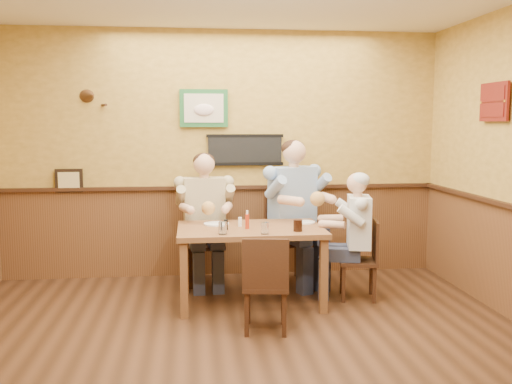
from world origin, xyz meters
TOP-DOWN VIEW (x-y plane):
  - room at (0.13, 0.17)m, footprint 5.02×5.03m
  - dining_table at (0.21, 1.39)m, footprint 1.40×0.90m
  - chair_back_left at (-0.21, 2.11)m, footprint 0.44×0.44m
  - chair_back_right at (0.74, 2.05)m, footprint 0.59×0.59m
  - chair_right_end at (1.30, 1.40)m, footprint 0.44×0.44m
  - chair_near_side at (0.26, 0.62)m, footprint 0.43×0.43m
  - diner_tan_shirt at (-0.21, 2.11)m, footprint 0.64×0.64m
  - diner_blue_polo at (0.74, 2.05)m, footprint 0.85×0.85m
  - diner_white_elder at (1.30, 1.40)m, footprint 0.62×0.62m
  - water_glass_left at (-0.07, 1.07)m, footprint 0.08×0.08m
  - water_glass_mid at (0.31, 1.04)m, footprint 0.08×0.08m
  - cola_tumbler at (0.63, 1.14)m, footprint 0.11×0.11m
  - hot_sauce_bottle at (0.18, 1.32)m, footprint 0.04×0.04m
  - salt_shaker at (0.12, 1.45)m, footprint 0.04×0.04m
  - pepper_shaker at (-0.03, 1.28)m, footprint 0.05×0.05m
  - plate_far_left at (-0.11, 1.57)m, footprint 0.26×0.26m
  - plate_far_right at (0.79, 1.58)m, footprint 0.28×0.28m

SIDE VIEW (x-z plane):
  - chair_right_end at x=1.30m, z-range 0.00..0.80m
  - chair_near_side at x=0.26m, z-range 0.00..0.83m
  - chair_back_left at x=-0.21m, z-range 0.00..0.90m
  - chair_back_right at x=0.74m, z-range 0.00..0.99m
  - diner_white_elder at x=1.30m, z-range 0.00..1.14m
  - diner_tan_shirt at x=-0.21m, z-range 0.00..1.29m
  - dining_table at x=0.21m, z-range 0.28..1.03m
  - diner_blue_polo at x=0.74m, z-range 0.00..1.41m
  - plate_far_right at x=0.79m, z-range 0.75..0.76m
  - plate_far_left at x=-0.11m, z-range 0.75..0.77m
  - salt_shaker at x=0.12m, z-range 0.75..0.84m
  - pepper_shaker at x=-0.03m, z-range 0.75..0.85m
  - water_glass_mid at x=0.31m, z-range 0.75..0.86m
  - cola_tumbler at x=0.63m, z-range 0.75..0.86m
  - water_glass_left at x=-0.07m, z-range 0.75..0.87m
  - hot_sauce_bottle at x=0.18m, z-range 0.75..0.91m
  - room at x=0.13m, z-range 0.28..3.09m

